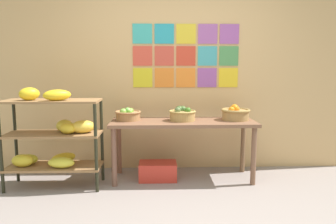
{
  "coord_description": "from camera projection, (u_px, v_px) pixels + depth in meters",
  "views": [
    {
      "loc": [
        -0.22,
        -2.48,
        1.35
      ],
      "look_at": [
        -0.11,
        1.12,
        0.85
      ],
      "focal_mm": 34.15,
      "sensor_mm": 36.0,
      "label": 1
    }
  ],
  "objects": [
    {
      "name": "display_table",
      "position": [
        183.0,
        128.0,
        3.84
      ],
      "size": [
        1.72,
        0.59,
        0.72
      ],
      "color": "brown",
      "rests_on": "ground"
    },
    {
      "name": "fruit_basket_centre",
      "position": [
        235.0,
        113.0,
        3.87
      ],
      "size": [
        0.35,
        0.35,
        0.19
      ],
      "color": "#A47D49",
      "rests_on": "display_table"
    },
    {
      "name": "fruit_basket_right",
      "position": [
        128.0,
        115.0,
        3.85
      ],
      "size": [
        0.31,
        0.31,
        0.16
      ],
      "color": "#A37345",
      "rests_on": "display_table"
    },
    {
      "name": "produce_crate_under_table",
      "position": [
        158.0,
        171.0,
        3.87
      ],
      "size": [
        0.45,
        0.28,
        0.21
      ],
      "primitive_type": "cube",
      "color": "red",
      "rests_on": "ground"
    },
    {
      "name": "back_wall_with_art",
      "position": [
        175.0,
        57.0,
        4.18
      ],
      "size": [
        4.92,
        0.07,
        2.97
      ],
      "color": "tan",
      "rests_on": "ground"
    },
    {
      "name": "fruit_basket_back_left",
      "position": [
        182.0,
        114.0,
        3.83
      ],
      "size": [
        0.32,
        0.32,
        0.17
      ],
      "color": "#AE884C",
      "rests_on": "display_table"
    },
    {
      "name": "banana_shelf_unit",
      "position": [
        55.0,
        134.0,
        3.59
      ],
      "size": [
        1.05,
        0.48,
        1.14
      ],
      "color": "black",
      "rests_on": "ground"
    }
  ]
}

